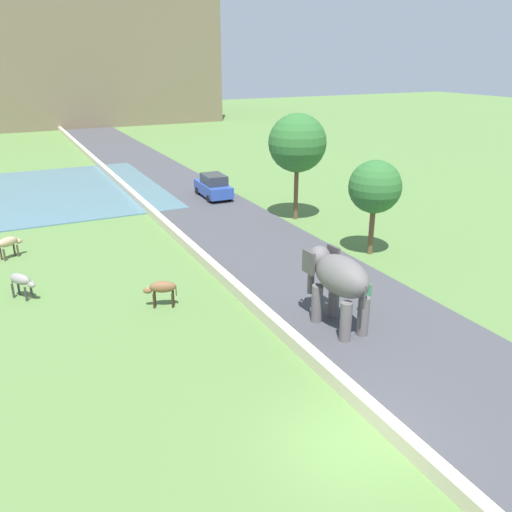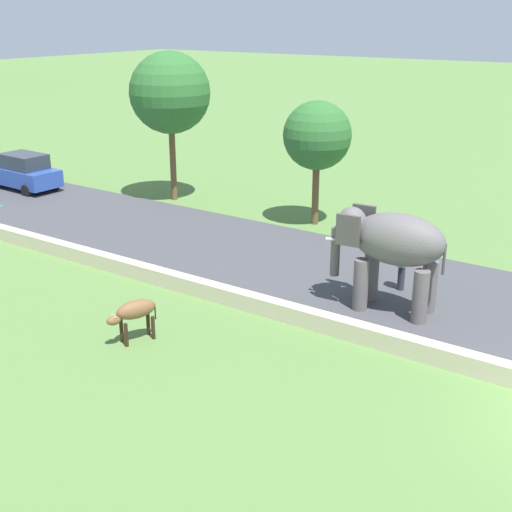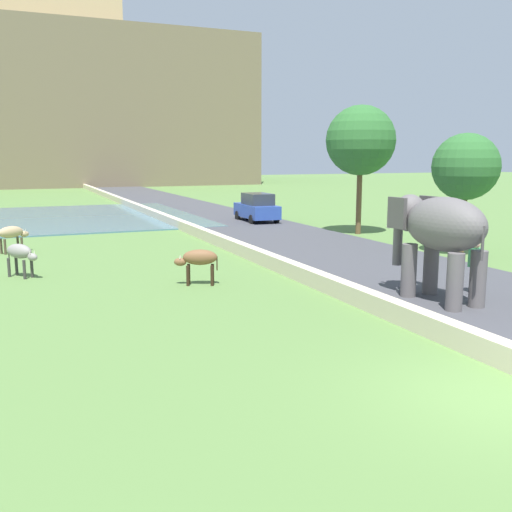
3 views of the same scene
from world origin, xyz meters
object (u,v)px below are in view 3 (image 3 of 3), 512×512
cow_brown (198,259)px  cow_tan (12,233)px  car_blue (257,208)px  elephant (439,231)px  cow_grey (20,253)px  person_beside_elephant (475,266)px

cow_brown → cow_tan: (-5.46, 9.05, 0.00)m
car_blue → elephant: bearing=-98.8°
elephant → cow_tan: elephant is taller
cow_grey → elephant: bearing=-37.2°
elephant → cow_grey: bearing=142.8°
elephant → car_blue: 20.77m
car_blue → cow_tan: (-14.16, -6.74, -0.06)m
cow_brown → cow_tan: 10.57m
cow_brown → cow_grey: (-5.22, 3.46, 0.00)m
elephant → cow_brown: size_ratio=2.49×
cow_brown → person_beside_elephant: bearing=-32.3°
cow_grey → cow_tan: bearing=92.5°
elephant → cow_brown: elephant is taller
person_beside_elephant → cow_tan: size_ratio=1.20×
elephant → car_blue: elephant is taller
car_blue → cow_tan: car_blue is taller
elephant → person_beside_elephant: elephant is taller
person_beside_elephant → cow_brown: person_beside_elephant is taller
car_blue → cow_brown: bearing=-118.8°
cow_grey → car_blue: bearing=41.6°
cow_tan → person_beside_elephant: bearing=-47.1°
person_beside_elephant → car_blue: (1.58, 20.29, 0.03)m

